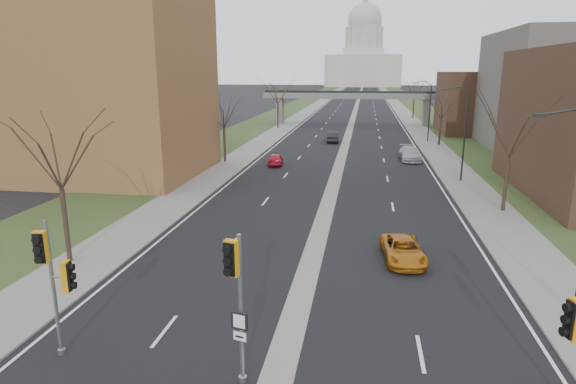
% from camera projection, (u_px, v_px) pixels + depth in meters
% --- Properties ---
extents(ground, '(700.00, 700.00, 0.00)m').
position_uv_depth(ground, '(278.00, 373.00, 16.64)').
color(ground, black).
rests_on(ground, ground).
extents(road_surface, '(20.00, 600.00, 0.01)m').
position_uv_depth(road_surface, '(358.00, 102.00, 160.25)').
color(road_surface, black).
rests_on(road_surface, ground).
extents(median_strip, '(1.20, 600.00, 0.02)m').
position_uv_depth(median_strip, '(358.00, 102.00, 160.25)').
color(median_strip, gray).
rests_on(median_strip, ground).
extents(sidewalk_right, '(4.00, 600.00, 0.12)m').
position_uv_depth(sidewalk_right, '(394.00, 102.00, 158.41)').
color(sidewalk_right, gray).
rests_on(sidewalk_right, ground).
extents(sidewalk_left, '(4.00, 600.00, 0.12)m').
position_uv_depth(sidewalk_left, '(322.00, 102.00, 162.07)').
color(sidewalk_left, gray).
rests_on(sidewalk_left, ground).
extents(grass_verge_right, '(8.00, 600.00, 0.10)m').
position_uv_depth(grass_verge_right, '(413.00, 103.00, 157.49)').
color(grass_verge_right, '#30411E').
rests_on(grass_verge_right, ground).
extents(grass_verge_left, '(8.00, 600.00, 0.10)m').
position_uv_depth(grass_verge_left, '(304.00, 101.00, 162.99)').
color(grass_verge_left, '#30411E').
rests_on(grass_verge_left, ground).
extents(apartment_building, '(25.00, 16.00, 22.00)m').
position_uv_depth(apartment_building, '(69.00, 62.00, 46.64)').
color(apartment_building, '#906139').
rests_on(apartment_building, ground).
extents(commercial_block_mid, '(18.00, 22.00, 15.00)m').
position_uv_depth(commercial_block_mid, '(570.00, 93.00, 60.32)').
color(commercial_block_mid, '#63615B').
rests_on(commercial_block_mid, ground).
extents(commercial_block_far, '(14.00, 14.00, 10.00)m').
position_uv_depth(commercial_block_far, '(485.00, 103.00, 79.08)').
color(commercial_block_far, '#493022').
rests_on(commercial_block_far, ground).
extents(pedestrian_bridge, '(34.00, 3.00, 6.45)m').
position_uv_depth(pedestrian_bridge, '(352.00, 99.00, 92.05)').
color(pedestrian_bridge, slate).
rests_on(pedestrian_bridge, ground).
extents(capitol, '(48.00, 42.00, 55.75)m').
position_uv_depth(capitol, '(363.00, 58.00, 318.46)').
color(capitol, beige).
rests_on(capitol, ground).
extents(streetlight_mid, '(2.61, 0.20, 8.70)m').
position_uv_depth(streetlight_mid, '(458.00, 107.00, 43.90)').
color(streetlight_mid, black).
rests_on(streetlight_mid, sidewalk_right).
extents(streetlight_far, '(2.61, 0.20, 8.70)m').
position_uv_depth(streetlight_far, '(425.00, 94.00, 68.79)').
color(streetlight_far, black).
rests_on(streetlight_far, sidewalk_right).
extents(tree_left_a, '(7.20, 7.20, 9.40)m').
position_uv_depth(tree_left_a, '(56.00, 142.00, 24.66)').
color(tree_left_a, '#382B21').
rests_on(tree_left_a, sidewalk_left).
extents(tree_left_b, '(6.75, 6.75, 8.81)m').
position_uv_depth(tree_left_b, '(223.00, 107.00, 53.48)').
color(tree_left_b, '#382B21').
rests_on(tree_left_b, sidewalk_left).
extents(tree_left_c, '(7.65, 7.65, 9.99)m').
position_uv_depth(tree_left_c, '(278.00, 89.00, 85.83)').
color(tree_left_c, '#382B21').
rests_on(tree_left_c, sidewalk_left).
extents(tree_right_a, '(7.20, 7.20, 9.40)m').
position_uv_depth(tree_right_a, '(513.00, 122.00, 34.09)').
color(tree_right_a, '#382B21').
rests_on(tree_right_a, sidewalk_right).
extents(tree_right_b, '(6.30, 6.30, 8.22)m').
position_uv_depth(tree_right_b, '(442.00, 103.00, 65.89)').
color(tree_right_b, '#382B21').
rests_on(tree_right_b, sidewalk_right).
extents(tree_right_c, '(7.65, 7.65, 9.99)m').
position_uv_depth(tree_right_c, '(415.00, 86.00, 103.89)').
color(tree_right_c, '#382B21').
rests_on(tree_right_c, sidewalk_right).
extents(signal_pole_left, '(0.87, 1.06, 5.18)m').
position_uv_depth(signal_pole_left, '(54.00, 271.00, 16.78)').
color(signal_pole_left, gray).
rests_on(signal_pole_left, ground).
extents(signal_pole_median, '(0.67, 0.88, 5.24)m').
position_uv_depth(signal_pole_median, '(236.00, 285.00, 15.06)').
color(signal_pole_median, gray).
rests_on(signal_pole_median, ground).
extents(car_left_near, '(1.94, 3.93, 1.29)m').
position_uv_depth(car_left_near, '(276.00, 159.00, 53.35)').
color(car_left_near, red).
rests_on(car_left_near, ground).
extents(car_left_far, '(2.04, 4.73, 1.51)m').
position_uv_depth(car_left_far, '(332.00, 137.00, 70.46)').
color(car_left_far, black).
rests_on(car_left_far, ground).
extents(car_right_near, '(2.51, 4.68, 1.25)m').
position_uv_depth(car_right_near, '(403.00, 250.00, 26.41)').
color(car_right_near, '#B36913').
rests_on(car_right_near, ground).
extents(car_right_mid, '(2.51, 5.57, 1.58)m').
position_uv_depth(car_right_mid, '(410.00, 154.00, 55.95)').
color(car_right_mid, '#A2A0A8').
rests_on(car_right_mid, ground).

